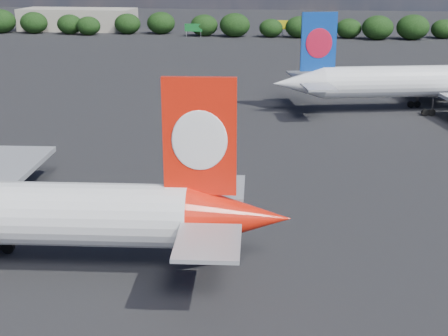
# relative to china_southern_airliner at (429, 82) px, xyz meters

# --- Properties ---
(ground) EXTENTS (500.00, 500.00, 0.00)m
(ground) POSITION_rel_china_southern_airliner_xyz_m (-42.50, -11.51, -5.11)
(ground) COLOR black
(ground) RESTS_ON ground
(china_southern_airliner) EXTENTS (51.00, 48.81, 16.78)m
(china_southern_airliner) POSITION_rel_china_southern_airliner_xyz_m (0.00, 0.00, 0.00)
(china_southern_airliner) COLOR white
(china_southern_airliner) RESTS_ON ground
(terminal_building) EXTENTS (42.00, 16.00, 8.00)m
(terminal_building) POSITION_rel_china_southern_airliner_xyz_m (-107.50, 120.49, -1.11)
(terminal_building) COLOR #9D9487
(terminal_building) RESTS_ON ground
(highway_sign) EXTENTS (6.00, 0.30, 4.50)m
(highway_sign) POSITION_rel_china_southern_airliner_xyz_m (-60.50, 104.49, -1.98)
(highway_sign) COLOR #146829
(highway_sign) RESTS_ON ground
(billboard_yellow) EXTENTS (5.00, 0.30, 5.50)m
(billboard_yellow) POSITION_rel_china_southern_airliner_xyz_m (-30.50, 110.49, -1.24)
(billboard_yellow) COLOR yellow
(billboard_yellow) RESTS_ON ground
(horizon_treeline) EXTENTS (203.95, 16.85, 9.22)m
(horizon_treeline) POSITION_rel_china_southern_airliner_xyz_m (-27.59, 108.09, -1.19)
(horizon_treeline) COLOR black
(horizon_treeline) RESTS_ON ground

